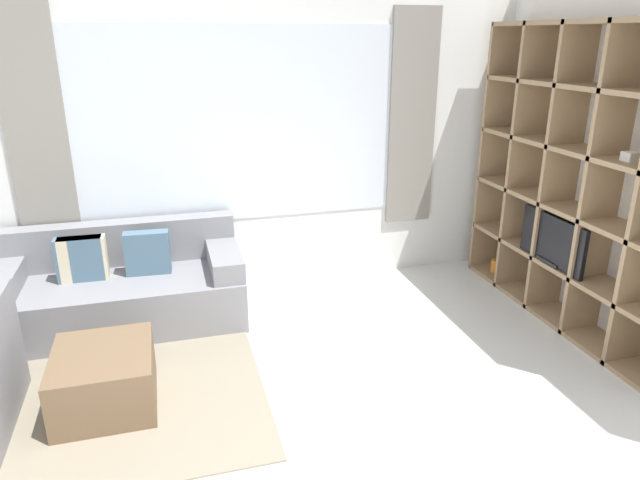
{
  "coord_description": "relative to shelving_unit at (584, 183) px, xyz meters",
  "views": [
    {
      "loc": [
        -0.65,
        -1.94,
        2.16
      ],
      "look_at": [
        0.34,
        1.56,
        0.85
      ],
      "focal_mm": 32.0,
      "sensor_mm": 36.0,
      "label": 1
    }
  ],
  "objects": [
    {
      "name": "wall_back",
      "position": [
        -2.37,
        1.36,
        0.24
      ],
      "size": [
        6.22,
        0.11,
        2.7
      ],
      "color": "white",
      "rests_on": "ground_plane"
    },
    {
      "name": "wall_right",
      "position": [
        0.18,
        -0.09,
        0.23
      ],
      "size": [
        0.07,
        4.04,
        2.7
      ],
      "primitive_type": "cube",
      "color": "white",
      "rests_on": "ground_plane"
    },
    {
      "name": "area_rug",
      "position": [
        -3.71,
        -0.09,
        -1.11
      ],
      "size": [
        2.39,
        1.87,
        0.01
      ],
      "primitive_type": "cube",
      "color": "gray",
      "rests_on": "ground_plane"
    },
    {
      "name": "shelving_unit",
      "position": [
        0.0,
        0.0,
        0.0
      ],
      "size": [
        0.34,
        2.32,
        2.27
      ],
      "color": "silver",
      "rests_on": "ground_plane"
    },
    {
      "name": "couch_main",
      "position": [
        -3.42,
        0.9,
        -0.83
      ],
      "size": [
        1.85,
        0.83,
        0.75
      ],
      "color": "gray",
      "rests_on": "ground_plane"
    },
    {
      "name": "ottoman",
      "position": [
        -3.48,
        -0.23,
        -0.93
      ],
      "size": [
        0.58,
        0.66,
        0.37
      ],
      "color": "brown",
      "rests_on": "ground_plane"
    }
  ]
}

